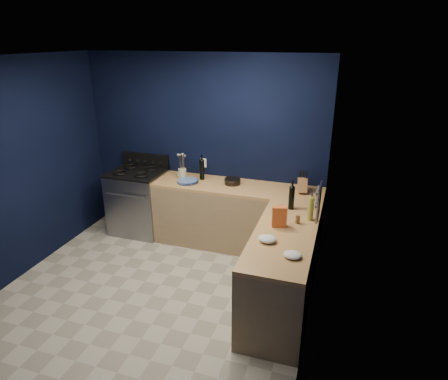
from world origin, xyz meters
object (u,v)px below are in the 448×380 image
at_px(gas_range, 139,202).
at_px(crouton_bag, 279,217).
at_px(knife_block, 302,185).
at_px(plate_stack, 188,181).
at_px(utensil_crock, 182,174).

relative_size(gas_range, crouton_bag, 4.05).
bearing_deg(knife_block, crouton_bag, -109.06).
relative_size(gas_range, knife_block, 4.75).
xyz_separation_m(plate_stack, crouton_bag, (1.45, -0.94, 0.10)).
distance_m(gas_range, crouton_bag, 2.55).
bearing_deg(plate_stack, utensil_crock, 134.64).
height_order(plate_stack, crouton_bag, crouton_bag).
xyz_separation_m(gas_range, crouton_bag, (2.28, -1.00, 0.55)).
distance_m(gas_range, utensil_crock, 0.87).
bearing_deg(knife_block, gas_range, 168.20).
relative_size(gas_range, plate_stack, 3.24).
height_order(utensil_crock, crouton_bag, crouton_bag).
bearing_deg(plate_stack, knife_block, 4.53).
bearing_deg(gas_range, utensil_crock, 5.96).
bearing_deg(utensil_crock, gas_range, -174.04).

